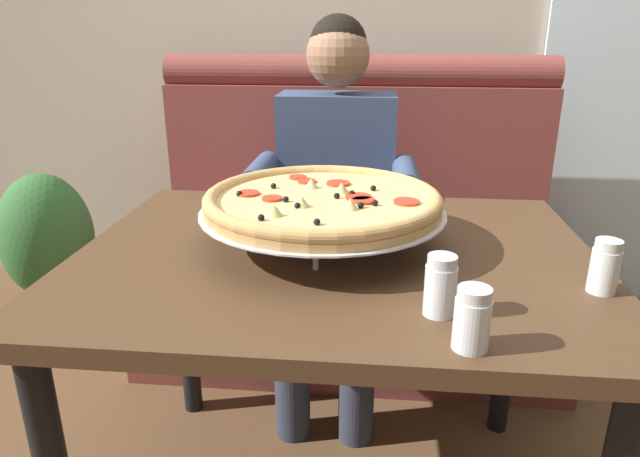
# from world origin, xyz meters

# --- Properties ---
(booth_bench) EXTENTS (1.58, 0.78, 1.13)m
(booth_bench) POSITION_xyz_m (0.00, 0.92, 0.40)
(booth_bench) COLOR brown
(booth_bench) RESTS_ON ground_plane
(dining_table) EXTENTS (1.16, 0.90, 0.75)m
(dining_table) POSITION_xyz_m (0.00, 0.00, 0.66)
(dining_table) COLOR #4C331E
(dining_table) RESTS_ON ground_plane
(diner_main) EXTENTS (0.54, 0.64, 1.27)m
(diner_main) POSITION_xyz_m (-0.05, 0.65, 0.71)
(diner_main) COLOR #2D3342
(diner_main) RESTS_ON ground_plane
(pizza) EXTENTS (0.56, 0.56, 0.14)m
(pizza) POSITION_xyz_m (-0.03, 0.04, 0.86)
(pizza) COLOR silver
(pizza) RESTS_ON dining_table
(shaker_parmesan) EXTENTS (0.06, 0.06, 0.10)m
(shaker_parmesan) POSITION_xyz_m (0.24, -0.39, 0.80)
(shaker_parmesan) COLOR white
(shaker_parmesan) RESTS_ON dining_table
(shaker_pepper_flakes) EXTENTS (0.05, 0.05, 0.10)m
(shaker_pepper_flakes) POSITION_xyz_m (0.52, -0.16, 0.80)
(shaker_pepper_flakes) COLOR white
(shaker_pepper_flakes) RESTS_ON dining_table
(shaker_oregano) EXTENTS (0.06, 0.06, 0.11)m
(shaker_oregano) POSITION_xyz_m (0.20, -0.28, 0.80)
(shaker_oregano) COLOR white
(shaker_oregano) RESTS_ON dining_table
(potted_plant) EXTENTS (0.36, 0.36, 0.70)m
(potted_plant) POSITION_xyz_m (-1.22, 0.81, 0.39)
(potted_plant) COLOR brown
(potted_plant) RESTS_ON ground_plane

